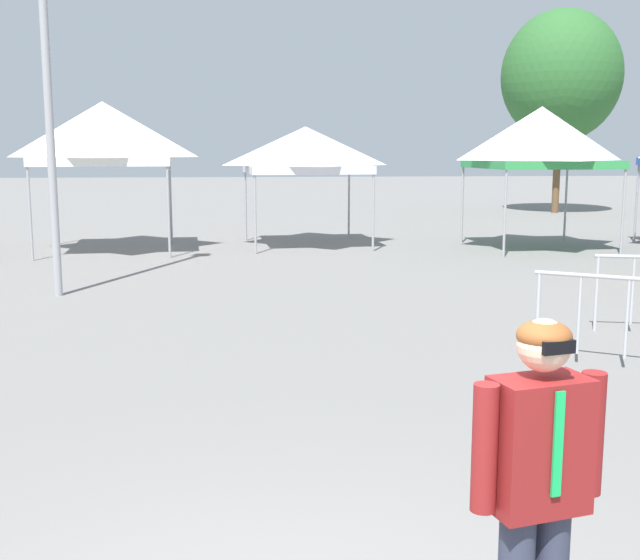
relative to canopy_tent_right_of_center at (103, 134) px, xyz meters
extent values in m
cylinder|color=#9E9EA3|center=(-1.42, -1.63, -1.71)|extent=(0.06, 0.06, 2.31)
cylinder|color=#9E9EA3|center=(1.63, -1.42, -1.71)|extent=(0.06, 0.06, 2.31)
cylinder|color=#9E9EA3|center=(-1.63, 1.42, -1.71)|extent=(0.06, 0.06, 2.31)
cylinder|color=#9E9EA3|center=(1.42, 1.63, -1.71)|extent=(0.06, 0.06, 2.31)
pyramid|color=white|center=(0.00, 0.00, 0.10)|extent=(3.42, 3.42, 1.33)
cube|color=white|center=(0.00, 0.00, -0.66)|extent=(3.39, 3.39, 0.20)
cylinder|color=#9E9EA3|center=(3.63, -0.95, -1.82)|extent=(0.06, 0.06, 2.09)
cylinder|color=#9E9EA3|center=(6.52, -0.74, -1.82)|extent=(0.06, 0.06, 2.09)
cylinder|color=#9E9EA3|center=(3.42, 1.95, -1.82)|extent=(0.06, 0.06, 2.09)
cylinder|color=#9E9EA3|center=(6.32, 2.16, -1.82)|extent=(0.06, 0.06, 2.09)
pyramid|color=white|center=(4.97, 0.61, -0.29)|extent=(3.26, 3.26, 0.98)
cube|color=white|center=(4.97, 0.61, -0.88)|extent=(3.23, 3.23, 0.20)
cylinder|color=#9E9EA3|center=(9.37, -2.15, -1.75)|extent=(0.06, 0.06, 2.22)
cylinder|color=#9E9EA3|center=(12.32, -1.97, -1.75)|extent=(0.06, 0.06, 2.22)
cylinder|color=#9E9EA3|center=(9.19, 0.79, -1.75)|extent=(0.06, 0.06, 2.22)
cylinder|color=#9E9EA3|center=(12.14, 0.97, -1.75)|extent=(0.06, 0.06, 2.22)
pyramid|color=white|center=(10.76, -0.59, 0.02)|extent=(3.28, 3.28, 1.31)
cube|color=green|center=(10.76, -0.59, -0.74)|extent=(3.25, 3.25, 0.20)
cylinder|color=#9E9EA3|center=(13.93, 0.53, -1.73)|extent=(0.06, 0.06, 2.28)
cube|color=maroon|center=(4.56, -16.82, -1.65)|extent=(0.46, 0.33, 0.60)
cylinder|color=maroon|center=(4.30, -16.88, -1.63)|extent=(0.11, 0.11, 0.56)
cylinder|color=maroon|center=(4.83, -16.76, -1.63)|extent=(0.11, 0.11, 0.56)
sphere|color=beige|center=(4.56, -16.82, -1.20)|extent=(0.23, 0.23, 0.23)
ellipsoid|color=brown|center=(4.56, -16.82, -1.16)|extent=(0.23, 0.23, 0.14)
cube|color=black|center=(4.59, -16.93, -1.19)|extent=(0.15, 0.06, 0.06)
cube|color=#19BF59|center=(4.60, -16.95, -1.60)|extent=(0.05, 0.02, 0.46)
cylinder|color=#9E9EA3|center=(0.14, -6.15, 1.69)|extent=(0.14, 0.14, 9.11)
cylinder|color=brown|center=(15.74, 10.54, -1.13)|extent=(0.28, 0.28, 3.47)
ellipsoid|color=#2D662D|center=(15.74, 10.54, 2.44)|extent=(4.60, 4.60, 5.06)
cylinder|color=#B7BABF|center=(7.64, -11.55, -1.82)|extent=(1.80, 1.16, 0.05)
cylinder|color=#B7BABF|center=(6.80, -11.02, -2.34)|extent=(0.04, 0.04, 1.05)
cylinder|color=#B7BABF|center=(7.64, -11.55, -2.29)|extent=(0.04, 0.04, 0.92)
cylinder|color=#B7BABF|center=(7.20, -11.27, -2.29)|extent=(0.04, 0.04, 0.92)
cylinder|color=#B7BABF|center=(8.15, -9.67, -2.34)|extent=(0.04, 0.04, 1.05)
cylinder|color=#B7BABF|center=(8.61, -9.79, -2.29)|extent=(0.04, 0.04, 0.92)
camera|label=1|loc=(3.29, -19.99, -0.38)|focal=44.59mm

